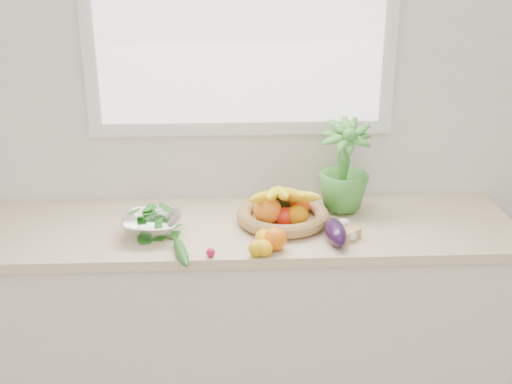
{
  "coord_description": "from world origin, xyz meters",
  "views": [
    {
      "loc": [
        -0.06,
        -0.45,
        2.0
      ],
      "look_at": [
        0.05,
        1.93,
        1.05
      ],
      "focal_mm": 45.0,
      "sensor_mm": 36.0,
      "label": 1
    }
  ],
  "objects_px": {
    "eggplant": "(336,232)",
    "fruit_basket": "(282,210)",
    "colander_with_spinach": "(152,220)",
    "apple": "(285,217)",
    "cucumber": "(181,252)",
    "potted_herb": "(344,165)"
  },
  "relations": [
    {
      "from": "apple",
      "to": "cucumber",
      "type": "height_order",
      "value": "apple"
    },
    {
      "from": "eggplant",
      "to": "fruit_basket",
      "type": "height_order",
      "value": "fruit_basket"
    },
    {
      "from": "cucumber",
      "to": "eggplant",
      "type": "bearing_deg",
      "value": 9.74
    },
    {
      "from": "apple",
      "to": "fruit_basket",
      "type": "xyz_separation_m",
      "value": [
        -0.01,
        0.04,
        0.01
      ]
    },
    {
      "from": "apple",
      "to": "eggplant",
      "type": "xyz_separation_m",
      "value": [
        0.18,
        -0.15,
        -0.0
      ]
    },
    {
      "from": "cucumber",
      "to": "colander_with_spinach",
      "type": "xyz_separation_m",
      "value": [
        -0.13,
        0.2,
        0.04
      ]
    },
    {
      "from": "cucumber",
      "to": "potted_herb",
      "type": "relative_size",
      "value": 0.6
    },
    {
      "from": "apple",
      "to": "fruit_basket",
      "type": "distance_m",
      "value": 0.05
    },
    {
      "from": "colander_with_spinach",
      "to": "apple",
      "type": "bearing_deg",
      "value": 5.08
    },
    {
      "from": "cucumber",
      "to": "colander_with_spinach",
      "type": "relative_size",
      "value": 0.93
    },
    {
      "from": "potted_herb",
      "to": "colander_with_spinach",
      "type": "relative_size",
      "value": 1.55
    },
    {
      "from": "fruit_basket",
      "to": "colander_with_spinach",
      "type": "relative_size",
      "value": 1.71
    },
    {
      "from": "potted_herb",
      "to": "fruit_basket",
      "type": "distance_m",
      "value": 0.33
    },
    {
      "from": "apple",
      "to": "colander_with_spinach",
      "type": "bearing_deg",
      "value": -174.92
    },
    {
      "from": "cucumber",
      "to": "potted_herb",
      "type": "distance_m",
      "value": 0.79
    },
    {
      "from": "apple",
      "to": "colander_with_spinach",
      "type": "xyz_separation_m",
      "value": [
        -0.53,
        -0.05,
        0.02
      ]
    },
    {
      "from": "eggplant",
      "to": "colander_with_spinach",
      "type": "distance_m",
      "value": 0.72
    },
    {
      "from": "eggplant",
      "to": "potted_herb",
      "type": "height_order",
      "value": "potted_herb"
    },
    {
      "from": "apple",
      "to": "potted_herb",
      "type": "xyz_separation_m",
      "value": [
        0.26,
        0.15,
        0.17
      ]
    },
    {
      "from": "eggplant",
      "to": "fruit_basket",
      "type": "relative_size",
      "value": 0.48
    },
    {
      "from": "eggplant",
      "to": "fruit_basket",
      "type": "bearing_deg",
      "value": 135.31
    },
    {
      "from": "apple",
      "to": "potted_herb",
      "type": "relative_size",
      "value": 0.22
    }
  ]
}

